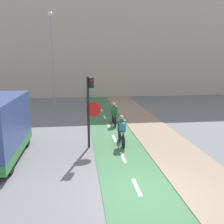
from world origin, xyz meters
name	(u,v)px	position (x,y,z in m)	size (l,w,h in m)	color
ground_plane	(141,196)	(0.00, 0.00, 0.00)	(120.00, 120.00, 0.00)	slate
bike_lane	(140,196)	(0.00, 0.01, 0.01)	(2.26, 60.00, 0.02)	#3D7047
sidewalk_strip	(215,190)	(2.33, 0.00, 0.03)	(2.40, 60.00, 0.05)	gray
building_row_background	(93,41)	(0.00, 22.85, 6.13)	(60.00, 5.20, 12.25)	#B2A899
traffic_light_pole	(90,104)	(-1.26, 4.44, 2.00)	(0.67, 0.25, 3.23)	black
street_lamp_far	(52,53)	(-3.69, 13.38, 4.51)	(0.36, 0.36, 7.46)	gray
cyclist_near	(122,131)	(0.20, 4.55, 0.70)	(0.46, 1.62, 1.44)	black
cyclist_far	(114,114)	(0.37, 8.36, 0.65)	(0.46, 1.56, 1.41)	black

